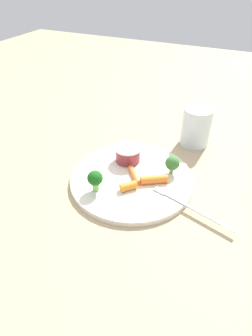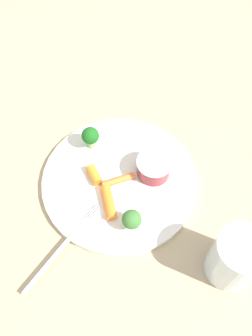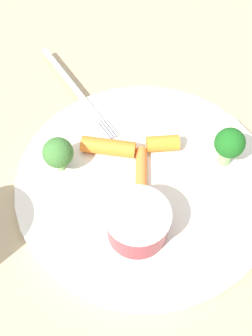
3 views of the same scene
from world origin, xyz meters
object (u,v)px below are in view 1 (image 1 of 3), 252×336
object	(u,v)px
broccoli_floret_0	(95,179)
broccoli_floret_1	(172,163)
drinking_glass	(196,127)
sauce_cup	(128,154)
carrot_stick_2	(128,186)
carrot_stick_0	(154,180)
plate	(132,178)
carrot_stick_1	(135,174)
fork	(190,207)

from	to	relation	value
broccoli_floret_0	broccoli_floret_1	bearing A→B (deg)	-135.97
drinking_glass	sauce_cup	bearing A→B (deg)	53.05
carrot_stick_2	broccoli_floret_0	bearing A→B (deg)	26.24
carrot_stick_0	plate	bearing A→B (deg)	-2.35
plate	drinking_glass	bearing A→B (deg)	-112.42
plate	carrot_stick_0	xyz separation A→B (m)	(-0.05, 0.00, 0.01)
carrot_stick_2	drinking_glass	world-z (taller)	drinking_glass
plate	carrot_stick_1	world-z (taller)	carrot_stick_1
fork	sauce_cup	bearing A→B (deg)	-28.00
broccoli_floret_0	carrot_stick_1	distance (m)	0.10
plate	carrot_stick_1	xyz separation A→B (m)	(-0.01, -0.00, 0.01)
broccoli_floret_1	drinking_glass	xyz separation A→B (m)	(-0.01, -0.16, 0.01)
drinking_glass	carrot_stick_2	bearing A→B (deg)	73.29
broccoli_floret_0	drinking_glass	distance (m)	0.31
broccoli_floret_0	broccoli_floret_1	xyz separation A→B (m)	(-0.12, -0.12, -0.00)
broccoli_floret_0	broccoli_floret_1	size ratio (longest dim) A/B	1.12
carrot_stick_1	carrot_stick_0	bearing A→B (deg)	172.34
fork	drinking_glass	world-z (taller)	drinking_glass
broccoli_floret_1	drinking_glass	bearing A→B (deg)	-94.15
broccoli_floret_0	carrot_stick_1	size ratio (longest dim) A/B	0.83
carrot_stick_1	drinking_glass	bearing A→B (deg)	-111.54
broccoli_floret_1	carrot_stick_2	distance (m)	0.11
carrot_stick_1	broccoli_floret_1	bearing A→B (deg)	-147.64
plate	sauce_cup	world-z (taller)	sauce_cup
carrot_stick_0	drinking_glass	bearing A→B (deg)	-99.39
broccoli_floret_1	carrot_stick_0	distance (m)	0.06
sauce_cup	broccoli_floret_0	world-z (taller)	broccoli_floret_0
plate	drinking_glass	size ratio (longest dim) A/B	2.71
carrot_stick_2	plate	bearing A→B (deg)	-75.45
carrot_stick_0	fork	distance (m)	0.10
broccoli_floret_1	carrot_stick_2	xyz separation A→B (m)	(0.06, 0.09, -0.02)
plate	broccoli_floret_0	size ratio (longest dim) A/B	5.67
sauce_cup	carrot_stick_0	size ratio (longest dim) A/B	1.04
broccoli_floret_1	carrot_stick_0	xyz separation A→B (m)	(0.02, 0.05, -0.02)
fork	carrot_stick_0	bearing A→B (deg)	-23.52
broccoli_floret_1	fork	bearing A→B (deg)	126.53
broccoli_floret_1	drinking_glass	world-z (taller)	drinking_glass
carrot_stick_1	plate	bearing A→B (deg)	37.36
plate	carrot_stick_0	size ratio (longest dim) A/B	4.65
broccoli_floret_0	drinking_glass	bearing A→B (deg)	-115.74
plate	sauce_cup	distance (m)	0.07
carrot_stick_2	drinking_glass	bearing A→B (deg)	-106.71
broccoli_floret_1	carrot_stick_1	size ratio (longest dim) A/B	0.74
sauce_cup	carrot_stick_1	xyz separation A→B (m)	(-0.04, 0.05, -0.01)
plate	carrot_stick_2	bearing A→B (deg)	104.55
sauce_cup	carrot_stick_2	bearing A→B (deg)	115.02
fork	broccoli_floret_0	bearing A→B (deg)	9.21
sauce_cup	carrot_stick_1	bearing A→B (deg)	128.87
carrot_stick_0	drinking_glass	xyz separation A→B (m)	(-0.04, -0.21, 0.03)
carrot_stick_0	carrot_stick_2	distance (m)	0.06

